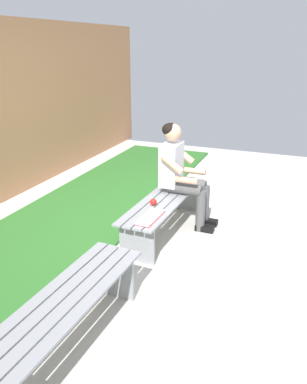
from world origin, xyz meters
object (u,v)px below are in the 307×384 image
Objects in this scene: apple at (153,202)px; book_open at (150,217)px; bench_far at (64,312)px; bench_near at (164,206)px; person_seated at (181,171)px.

apple is 0.18× the size of book_open.
bench_far is 3.91× the size of book_open.
book_open reaches higher than bench_near.
bench_near is 1.03× the size of bench_far.
bench_far is (1.99, 0.00, -0.00)m from bench_near.
apple is (0.23, -0.04, 0.14)m from bench_near.
apple is 0.34m from book_open.
book_open is (-1.44, 0.06, 0.11)m from bench_far.
bench_far is at bearing -0.30° from book_open.
person_seated is 0.87m from book_open.
person_seated is (-0.29, 0.10, 0.35)m from bench_near.
bench_near is at bearing -172.16° from book_open.
person_seated is at bearing 161.20° from bench_near.
book_open is (0.55, 0.06, 0.11)m from bench_near.
apple is at bearing -14.89° from person_seated.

